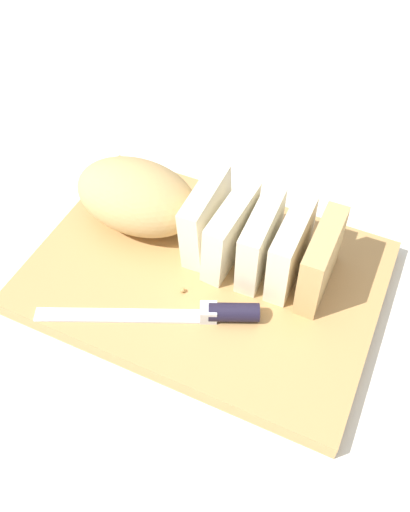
% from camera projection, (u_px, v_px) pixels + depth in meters
% --- Properties ---
extents(ground_plane, '(3.00, 3.00, 0.00)m').
position_uv_depth(ground_plane, '(205.00, 282.00, 0.71)').
color(ground_plane, silver).
extents(cutting_board, '(0.45, 0.32, 0.02)m').
position_uv_depth(cutting_board, '(205.00, 277.00, 0.70)').
color(cutting_board, tan).
rests_on(cutting_board, ground_plane).
extents(bread_loaf, '(0.36, 0.13, 0.09)m').
position_uv_depth(bread_loaf, '(188.00, 214.00, 0.70)').
color(bread_loaf, tan).
rests_on(bread_loaf, cutting_board).
extents(bread_knife, '(0.26, 0.12, 0.02)m').
position_uv_depth(bread_knife, '(204.00, 313.00, 0.64)').
color(bread_knife, silver).
rests_on(bread_knife, cutting_board).
extents(crumb_near_knife, '(0.01, 0.01, 0.01)m').
position_uv_depth(crumb_near_knife, '(198.00, 225.00, 0.74)').
color(crumb_near_knife, tan).
rests_on(crumb_near_knife, cutting_board).
extents(crumb_near_loaf, '(0.01, 0.01, 0.01)m').
position_uv_depth(crumb_near_loaf, '(183.00, 290.00, 0.67)').
color(crumb_near_loaf, tan).
rests_on(crumb_near_loaf, cutting_board).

